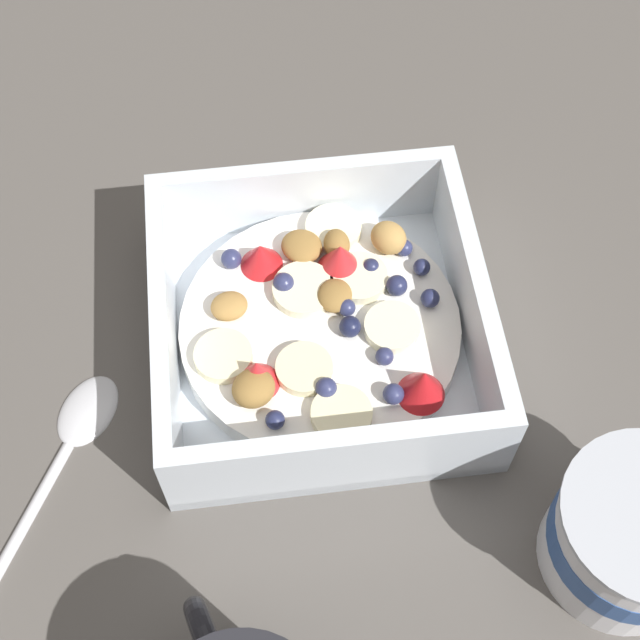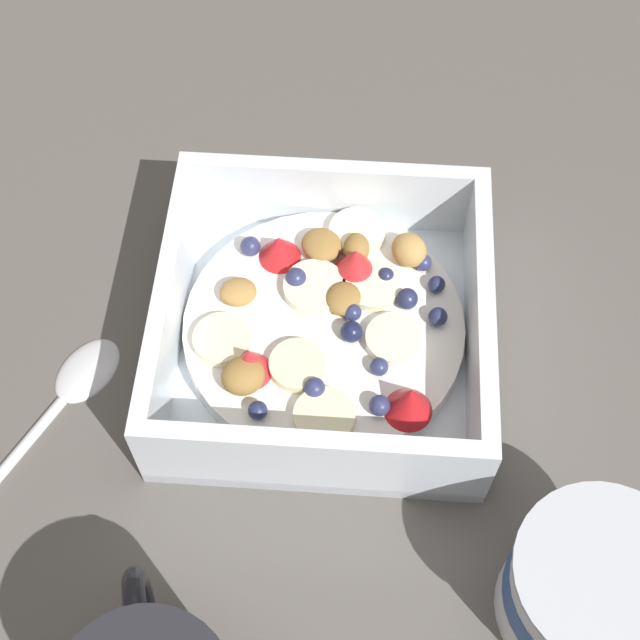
% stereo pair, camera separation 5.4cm
% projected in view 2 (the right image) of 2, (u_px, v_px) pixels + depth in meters
% --- Properties ---
extents(ground_plane, '(2.40, 2.40, 0.00)m').
position_uv_depth(ground_plane, '(347.00, 339.00, 0.56)').
color(ground_plane, '#56514C').
extents(fruit_bowl, '(0.19, 0.19, 0.06)m').
position_uv_depth(fruit_bowl, '(321.00, 327.00, 0.54)').
color(fruit_bowl, white).
rests_on(fruit_bowl, ground).
extents(spoon, '(0.10, 0.16, 0.01)m').
position_uv_depth(spoon, '(54.00, 401.00, 0.54)').
color(spoon, silver).
rests_on(spoon, ground).
extents(yogurt_cup, '(0.09, 0.09, 0.07)m').
position_uv_depth(yogurt_cup, '(586.00, 591.00, 0.45)').
color(yogurt_cup, white).
rests_on(yogurt_cup, ground).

